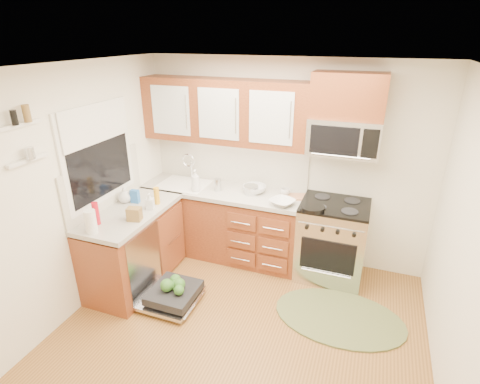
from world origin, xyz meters
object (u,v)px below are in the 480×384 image
at_px(upper_cabinets, 224,111).
at_px(paper_towel_roll, 91,222).
at_px(microwave, 344,137).
at_px(bowl_b, 254,189).
at_px(range, 331,240).
at_px(skillet, 312,208).
at_px(cup, 285,192).
at_px(rug, 339,317).
at_px(bowl_a, 282,202).
at_px(stock_pot, 251,190).
at_px(cutting_board, 293,197).
at_px(sink, 184,193).
at_px(dishwasher, 171,295).

relative_size(upper_cabinets, paper_towel_roll, 8.59).
distance_m(microwave, bowl_b, 1.23).
bearing_deg(range, skillet, -131.35).
bearing_deg(bowl_b, range, -3.21).
distance_m(microwave, cup, 0.95).
xyz_separation_m(rug, skillet, (-0.44, 0.49, 0.97)).
xyz_separation_m(microwave, bowl_a, (-0.57, -0.30, -0.74)).
relative_size(microwave, skillet, 2.84).
xyz_separation_m(stock_pot, cup, (0.40, 0.09, -0.01)).
relative_size(range, rug, 0.71).
height_order(stock_pot, cutting_board, stock_pot).
distance_m(sink, dishwasher, 1.38).
height_order(skillet, bowl_a, skillet).
relative_size(microwave, paper_towel_roll, 3.19).
xyz_separation_m(upper_cabinets, bowl_b, (0.42, -0.09, -0.91)).
bearing_deg(skillet, microwave, 59.26).
relative_size(bowl_a, cup, 2.34).
relative_size(rug, skillet, 4.98).
height_order(rug, skillet, skillet).
xyz_separation_m(upper_cabinets, cutting_board, (0.91, -0.07, -0.94)).
distance_m(paper_towel_roll, bowl_b, 1.92).
bearing_deg(bowl_a, paper_towel_roll, -141.44).
relative_size(range, sink, 1.53).
bearing_deg(cutting_board, stock_pot, -172.18).
height_order(paper_towel_roll, cup, paper_towel_roll).
xyz_separation_m(skillet, stock_pot, (-0.79, 0.25, 0.00)).
height_order(bowl_a, bowl_b, bowl_b).
xyz_separation_m(rug, bowl_a, (-0.79, 0.56, 0.95)).
distance_m(skillet, bowl_a, 0.36).
height_order(rug, cup, cup).
height_order(microwave, stock_pot, microwave).
bearing_deg(skillet, cutting_board, 131.14).
height_order(bowl_b, cup, cup).
distance_m(sink, paper_towel_roll, 1.48).
relative_size(dishwasher, bowl_b, 2.46).
xyz_separation_m(dishwasher, skillet, (1.32, 0.88, 0.88)).
xyz_separation_m(rug, cup, (-0.83, 0.83, 0.96)).
distance_m(microwave, bowl_a, 0.98).
height_order(microwave, rug, microwave).
distance_m(microwave, paper_towel_roll, 2.76).
relative_size(dishwasher, bowl_a, 2.60).
xyz_separation_m(stock_pot, paper_towel_roll, (-1.16, -1.45, 0.07)).
bearing_deg(bowl_a, microwave, 27.59).
bearing_deg(bowl_b, dishwasher, -115.05).
distance_m(sink, skillet, 1.74).
height_order(upper_cabinets, dishwasher, upper_cabinets).
bearing_deg(upper_cabinets, sink, -163.55).
relative_size(bowl_b, cup, 2.47).
xyz_separation_m(upper_cabinets, bowl_a, (0.83, -0.32, -0.92)).
bearing_deg(rug, cup, 134.76).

